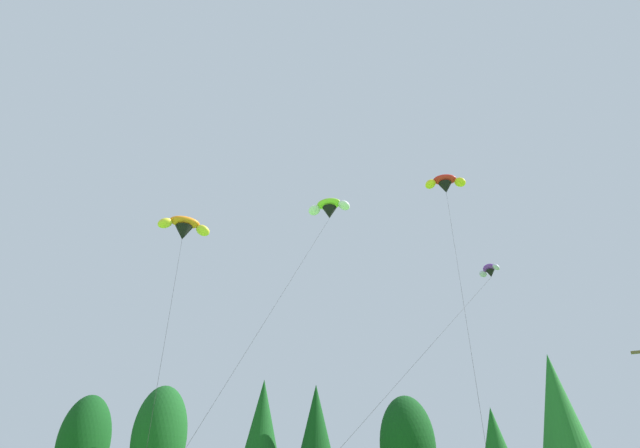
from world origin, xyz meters
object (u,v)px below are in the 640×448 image
Objects in this scene: parafoil_kite_mid_purple at (489,271)px; parafoil_kite_low_orange at (184,228)px; parafoil_kite_high_lime_white at (329,208)px; parafoil_kite_far_red_yellow at (445,184)px.

parafoil_kite_low_orange reaches higher than parafoil_kite_mid_purple.
parafoil_kite_high_lime_white reaches higher than parafoil_kite_low_orange.
parafoil_kite_mid_purple is at bearing 31.74° from parafoil_kite_high_lime_white.
parafoil_kite_high_lime_white is 10.01m from parafoil_kite_far_red_yellow.
parafoil_kite_low_orange is (-7.02, -8.33, -4.36)m from parafoil_kite_high_lime_white.
parafoil_kite_far_red_yellow is (-2.13, -2.29, 7.25)m from parafoil_kite_mid_purple.
parafoil_kite_high_lime_white is 1.06× the size of parafoil_kite_mid_purple.
parafoil_kite_mid_purple is at bearing 47.10° from parafoil_kite_far_red_yellow.
parafoil_kite_high_lime_white reaches higher than parafoil_kite_mid_purple.
parafoil_kite_high_lime_white is 1.25× the size of parafoil_kite_low_orange.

